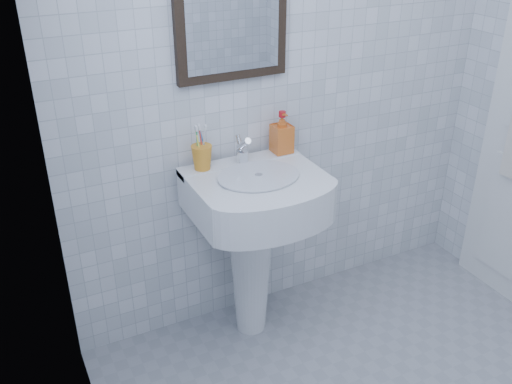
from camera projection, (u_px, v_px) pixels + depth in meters
wall_back at (288, 68)px, 2.59m from camera, size 2.20×0.02×2.50m
wall_left at (112, 266)px, 1.20m from camera, size 0.02×2.40×2.50m
washbasin at (253, 227)px, 2.61m from camera, size 0.58×0.42×0.89m
faucet at (242, 151)px, 2.54m from camera, size 0.06×0.12×0.14m
toothbrush_cup at (202, 157)px, 2.48m from camera, size 0.11×0.11×0.11m
soap_dispenser at (282, 132)px, 2.62m from camera, size 0.09×0.09×0.20m
wall_mirror at (231, 5)px, 2.32m from camera, size 0.50×0.04×0.62m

